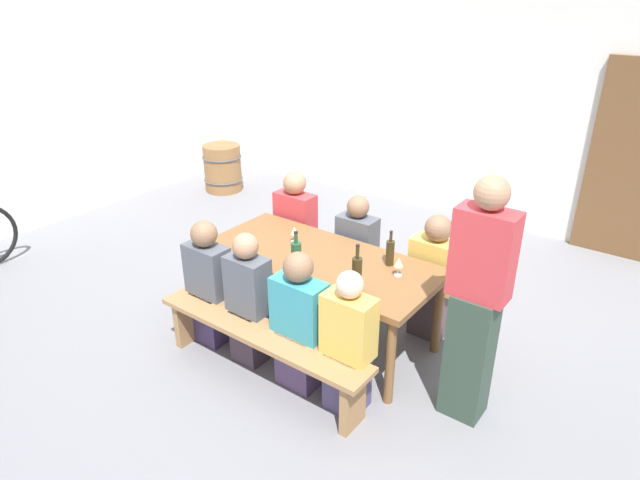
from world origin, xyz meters
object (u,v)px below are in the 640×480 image
object	(u,v)px
wooden_door	(634,163)
seated_guest_near_2	(299,324)
seated_guest_far_0	(296,232)
bench_near	(260,341)
tasting_table	(320,265)
wine_bottle_2	(390,252)
wine_barrel	(223,168)
wine_glass_2	(399,263)
seated_guest_near_1	(249,302)
seated_guest_near_3	(348,346)
bench_far	(367,266)
wine_bottle_1	(357,273)
seated_guest_near_0	(209,285)
wine_glass_1	(307,264)
wine_glass_0	(294,231)
seated_guest_far_2	(433,279)
wine_bottle_0	(296,256)
seated_guest_far_1	(357,255)
standing_host	(476,307)

from	to	relation	value
wooden_door	seated_guest_near_2	bearing A→B (deg)	-110.90
wooden_door	seated_guest_far_0	world-z (taller)	wooden_door
bench_near	tasting_table	bearing A→B (deg)	90.00
wine_bottle_2	wine_barrel	world-z (taller)	wine_bottle_2
tasting_table	wine_glass_2	world-z (taller)	wine_glass_2
wine_bottle_2	wine_glass_2	world-z (taller)	wine_bottle_2
seated_guest_near_1	seated_guest_near_2	bearing A→B (deg)	-90.00
tasting_table	seated_guest_near_3	distance (m)	0.91
bench_far	seated_guest_near_3	xyz separation A→B (m)	(0.68, -1.33, 0.16)
wine_bottle_1	seated_guest_near_0	world-z (taller)	wine_bottle_1
seated_guest_near_0	wine_barrel	bearing A→B (deg)	44.26
wine_glass_1	seated_guest_near_1	distance (m)	0.56
tasting_table	wine_glass_0	xyz separation A→B (m)	(-0.35, 0.10, 0.17)
wine_bottle_1	tasting_table	bearing A→B (deg)	153.76
wooden_door	seated_guest_far_2	size ratio (longest dim) A/B	1.91
wine_glass_0	seated_guest_near_2	xyz separation A→B (m)	(0.60, -0.69, -0.32)
bench_near	seated_guest_far_0	distance (m)	1.53
wine_bottle_0	seated_guest_near_1	distance (m)	0.51
wine_glass_2	seated_guest_far_2	world-z (taller)	seated_guest_far_2
tasting_table	seated_guest_near_2	world-z (taller)	seated_guest_near_2
wine_glass_2	seated_guest_near_1	size ratio (longest dim) A/B	0.14
seated_guest_far_0	seated_guest_near_3	bearing A→B (deg)	50.14
wooden_door	seated_guest_near_3	distance (m)	3.95
bench_near	seated_guest_far_1	world-z (taller)	seated_guest_far_1
tasting_table	seated_guest_near_1	xyz separation A→B (m)	(-0.24, -0.59, -0.14)
seated_guest_near_3	seated_guest_far_2	distance (m)	1.18
seated_guest_near_0	seated_guest_far_0	size ratio (longest dim) A/B	0.93
seated_guest_near_3	seated_guest_far_0	xyz separation A→B (m)	(-1.41, 1.18, 0.05)
bench_near	wine_bottle_0	world-z (taller)	wine_bottle_0
wine_glass_0	seated_guest_near_3	world-z (taller)	seated_guest_near_3
wine_glass_0	seated_guest_far_1	xyz separation A→B (m)	(0.32, 0.49, -0.33)
bench_near	seated_guest_far_2	xyz separation A→B (m)	(0.73, 1.33, 0.17)
bench_far	seated_guest_near_0	world-z (taller)	seated_guest_near_0
seated_guest_near_0	seated_guest_far_0	xyz separation A→B (m)	(-0.04, 1.18, 0.04)
seated_guest_near_3	seated_guest_far_2	bearing A→B (deg)	-2.76
bench_far	seated_guest_far_2	size ratio (longest dim) A/B	1.68
wine_bottle_2	seated_guest_far_2	world-z (taller)	seated_guest_far_2
seated_guest_near_1	standing_host	distance (m)	1.70
seated_guest_near_2	seated_guest_near_3	xyz separation A→B (m)	(0.43, 0.00, -0.01)
seated_guest_near_0	seated_guest_near_3	xyz separation A→B (m)	(1.37, 0.00, -0.01)
wine_bottle_1	seated_guest_near_2	bearing A→B (deg)	-128.44
tasting_table	wooden_door	bearing A→B (deg)	62.01
tasting_table	standing_host	xyz separation A→B (m)	(1.36, -0.14, 0.19)
wine_bottle_2	seated_guest_near_0	size ratio (longest dim) A/B	0.27
seated_guest_near_0	wine_glass_2	bearing A→B (deg)	-62.72
seated_guest_near_3	tasting_table	bearing A→B (deg)	49.00
wine_bottle_0	seated_guest_near_0	world-z (taller)	seated_guest_near_0
bench_near	wine_glass_1	distance (m)	0.67
wooden_door	seated_guest_near_0	xyz separation A→B (m)	(-2.38, -3.78, -0.53)
seated_guest_near_2	seated_guest_far_0	xyz separation A→B (m)	(-0.99, 1.18, 0.04)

